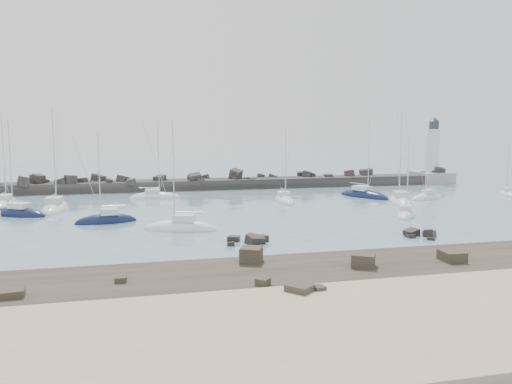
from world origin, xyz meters
TOP-DOWN VIEW (x-y plane):
  - ground at (0.00, 0.00)m, footprint 400.00×400.00m
  - sand_strip at (0.00, -32.00)m, footprint 140.00×14.00m
  - rock_shelf at (0.06, -22.01)m, footprint 140.00×12.00m
  - rock_cluster_near at (-3.60, -9.09)m, footprint 4.47×3.84m
  - rock_cluster_far at (14.28, -10.61)m, footprint 3.44×3.79m
  - breakwater at (-7.80, 37.99)m, footprint 115.00×7.16m
  - lighthouse at (47.00, 38.00)m, footprint 7.00×7.00m
  - sailboat_1 at (-33.39, 23.22)m, footprint 3.04×9.42m
  - sailboat_2 at (-18.09, 5.19)m, footprint 7.48×3.33m
  - sailboat_3 at (-25.49, 16.68)m, footprint 3.64×9.84m
  - sailboat_4 at (-11.50, 26.42)m, footprint 8.47×3.25m
  - sailboat_5 at (-9.80, -1.48)m, footprint 8.59×4.93m
  - sailboat_6 at (7.81, 17.17)m, footprint 2.77×7.94m
  - sailboat_7 at (19.44, 1.12)m, footprint 5.88×7.12m
  - sailboat_8 at (22.50, 19.78)m, footprint 6.74×10.40m
  - sailboat_9 at (31.26, 14.92)m, footprint 7.27×4.32m
  - sailboat_10 at (24.68, 11.88)m, footprint 5.86×9.90m
  - sailboat_12 at (47.45, 16.07)m, footprint 4.46×6.54m
  - sailboat_13 at (-29.58, 13.19)m, footprint 8.63×6.69m

SIDE VIEW (x-z plane):
  - ground at x=0.00m, z-range 0.00..0.00m
  - sand_strip at x=0.00m, z-range -0.50..0.50m
  - rock_shelf at x=0.06m, z-range -1.03..1.08m
  - rock_cluster_near at x=-3.60m, z-range -0.69..0.91m
  - sailboat_4 at x=-11.50m, z-range -6.39..6.64m
  - sailboat_7 at x=19.44m, z-range -5.54..5.80m
  - sailboat_9 at x=31.26m, z-range -5.42..5.69m
  - sailboat_12 at x=47.45m, z-range -4.95..5.22m
  - sailboat_1 at x=-33.39m, z-range -7.24..7.51m
  - sailboat_13 at x=-29.58m, z-range -6.60..6.89m
  - sailboat_6 at x=7.81m, z-range -6.11..6.40m
  - sailboat_8 at x=22.50m, z-range -7.71..8.00m
  - sailboat_5 at x=-9.80m, z-range -6.41..6.71m
  - sailboat_10 at x=24.68m, z-range -7.34..7.64m
  - sailboat_2 at x=-18.09m, z-range -5.69..5.99m
  - sailboat_3 at x=-25.49m, z-range -7.51..7.82m
  - rock_cluster_far at x=14.28m, z-range -0.46..0.80m
  - breakwater at x=-7.80m, z-range -2.32..2.98m
  - lighthouse at x=47.00m, z-range -4.21..10.39m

